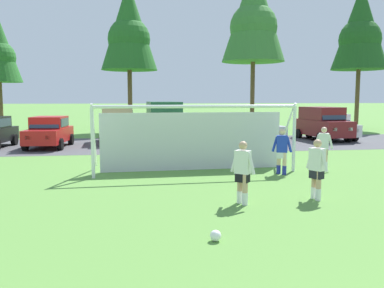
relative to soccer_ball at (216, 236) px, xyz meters
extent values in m
plane|color=#598C3D|center=(1.19, 9.07, -0.11)|extent=(400.00, 400.00, 0.00)
cube|color=#4C4C51|center=(1.19, 16.72, -0.11)|extent=(52.00, 8.40, 0.01)
sphere|color=white|center=(0.00, 0.00, 0.00)|extent=(0.22, 0.22, 0.22)
sphere|color=black|center=(0.00, 0.00, 0.00)|extent=(0.08, 0.08, 0.08)
sphere|color=red|center=(0.06, 0.00, 0.00)|extent=(0.07, 0.07, 0.07)
cylinder|color=white|center=(4.41, 6.95, 1.11)|extent=(0.12, 0.12, 2.44)
cylinder|color=white|center=(-2.91, 6.68, 1.11)|extent=(0.12, 0.12, 2.44)
cylinder|color=white|center=(0.75, 6.82, 2.33)|extent=(7.32, 0.39, 0.12)
cylinder|color=white|center=(4.38, 7.85, 1.23)|extent=(0.15, 1.95, 2.46)
cylinder|color=white|center=(-2.94, 7.58, 1.23)|extent=(0.15, 1.95, 2.46)
cube|color=silver|center=(0.72, 7.82, 0.99)|extent=(6.95, 0.29, 2.20)
cylinder|color=beige|center=(5.76, 7.06, 0.29)|extent=(0.14, 0.14, 0.80)
cylinder|color=beige|center=(5.64, 7.28, 0.29)|extent=(0.14, 0.14, 0.80)
cylinder|color=white|center=(5.76, 7.06, 0.05)|extent=(0.15, 0.15, 0.32)
cylinder|color=white|center=(5.64, 7.28, 0.05)|extent=(0.15, 0.15, 0.32)
cube|color=black|center=(5.70, 7.17, 0.61)|extent=(0.40, 0.35, 0.28)
cube|color=silver|center=(5.70, 7.17, 0.99)|extent=(0.45, 0.39, 0.60)
sphere|color=beige|center=(5.70, 7.17, 1.42)|extent=(0.22, 0.22, 0.22)
cylinder|color=silver|center=(5.91, 7.02, 0.97)|extent=(0.25, 0.18, 0.55)
cylinder|color=silver|center=(5.50, 7.32, 0.97)|extent=(0.25, 0.18, 0.55)
cylinder|color=beige|center=(3.83, 6.36, 0.29)|extent=(0.14, 0.14, 0.80)
cylinder|color=beige|center=(3.67, 6.53, 0.29)|extent=(0.14, 0.14, 0.80)
cylinder|color=#232D99|center=(3.83, 6.36, 0.05)|extent=(0.15, 0.15, 0.32)
cylinder|color=#232D99|center=(3.67, 6.53, 0.05)|extent=(0.15, 0.15, 0.32)
cube|color=silver|center=(3.75, 6.44, 0.61)|extent=(0.39, 0.31, 0.28)
cube|color=#1E38B7|center=(3.75, 6.44, 0.99)|extent=(0.44, 0.35, 0.60)
sphere|color=beige|center=(3.75, 6.44, 1.42)|extent=(0.22, 0.22, 0.22)
cylinder|color=#1E38B7|center=(3.98, 6.33, 0.97)|extent=(0.25, 0.16, 0.55)
cylinder|color=#1E38B7|center=(3.53, 6.56, 0.97)|extent=(0.25, 0.16, 0.55)
cylinder|color=tan|center=(1.28, 2.51, 0.29)|extent=(0.14, 0.14, 0.80)
cylinder|color=tan|center=(1.20, 2.72, 0.29)|extent=(0.14, 0.14, 0.80)
cylinder|color=white|center=(1.28, 2.51, 0.05)|extent=(0.15, 0.15, 0.32)
cylinder|color=white|center=(1.20, 2.72, 0.05)|extent=(0.15, 0.15, 0.32)
cube|color=black|center=(1.24, 2.62, 0.61)|extent=(0.40, 0.39, 0.28)
cube|color=silver|center=(1.24, 2.62, 0.99)|extent=(0.45, 0.43, 0.60)
sphere|color=tan|center=(1.24, 2.62, 1.42)|extent=(0.22, 0.22, 0.22)
cylinder|color=silver|center=(1.41, 2.43, 0.97)|extent=(0.23, 0.22, 0.55)
cylinder|color=silver|center=(1.08, 2.81, 0.97)|extent=(0.23, 0.22, 0.55)
cylinder|color=tan|center=(3.35, 2.67, 0.29)|extent=(0.14, 0.14, 0.80)
cylinder|color=tan|center=(3.33, 2.88, 0.29)|extent=(0.14, 0.14, 0.80)
cylinder|color=white|center=(3.35, 2.67, 0.05)|extent=(0.15, 0.15, 0.32)
cylinder|color=white|center=(3.33, 2.88, 0.05)|extent=(0.15, 0.15, 0.32)
cube|color=black|center=(3.34, 2.78, 0.61)|extent=(0.36, 0.40, 0.28)
cube|color=silver|center=(3.34, 2.78, 0.99)|extent=(0.40, 0.45, 0.60)
sphere|color=tan|center=(3.34, 2.78, 1.42)|extent=(0.22, 0.22, 0.22)
cylinder|color=silver|center=(3.43, 2.54, 0.97)|extent=(0.19, 0.24, 0.55)
cylinder|color=silver|center=(3.25, 3.01, 0.97)|extent=(0.19, 0.24, 0.55)
cube|color=#28384C|center=(-8.56, 16.30, 1.29)|extent=(0.17, 1.78, 0.45)
cube|color=#B21414|center=(-8.76, 18.23, 0.64)|extent=(0.29, 0.10, 0.20)
cylinder|color=black|center=(-8.41, 17.45, 0.21)|extent=(0.29, 0.66, 0.64)
cube|color=red|center=(-6.15, 15.97, 0.59)|extent=(2.07, 4.31, 0.76)
cube|color=red|center=(-6.14, 16.11, 1.29)|extent=(1.79, 2.20, 0.64)
cube|color=#28384C|center=(-6.21, 15.15, 1.27)|extent=(1.55, 0.41, 0.55)
cube|color=#28384C|center=(-5.31, 16.06, 1.29)|extent=(0.16, 1.78, 0.45)
cube|color=white|center=(-5.80, 13.88, 0.64)|extent=(0.28, 0.10, 0.20)
cube|color=white|center=(-6.78, 13.94, 0.64)|extent=(0.28, 0.10, 0.20)
cube|color=#B21414|center=(-5.53, 17.99, 0.64)|extent=(0.28, 0.10, 0.20)
cube|color=#B21414|center=(-6.51, 18.05, 0.64)|extent=(0.28, 0.10, 0.20)
cylinder|color=black|center=(-5.34, 14.61, 0.21)|extent=(0.28, 0.65, 0.64)
cylinder|color=black|center=(-7.14, 14.73, 0.21)|extent=(0.28, 0.65, 0.64)
cylinder|color=black|center=(-5.17, 17.21, 0.21)|extent=(0.28, 0.65, 0.64)
cylinder|color=black|center=(-6.97, 17.32, 0.21)|extent=(0.28, 0.65, 0.64)
cube|color=tan|center=(-2.49, 17.92, 0.71)|extent=(2.13, 4.69, 1.00)
cube|color=tan|center=(-2.50, 18.12, 1.63)|extent=(1.90, 3.08, 0.84)
cube|color=#28384C|center=(-2.43, 16.70, 1.61)|extent=(1.63, 0.46, 0.71)
cube|color=#28384C|center=(-1.62, 18.16, 1.63)|extent=(0.17, 2.55, 0.59)
cube|color=white|center=(-1.85, 15.69, 0.76)|extent=(0.28, 0.09, 0.20)
cube|color=white|center=(-2.90, 15.64, 0.76)|extent=(0.28, 0.09, 0.20)
cube|color=#B21414|center=(-2.08, 20.20, 0.76)|extent=(0.28, 0.09, 0.20)
cube|color=#B21414|center=(-3.12, 20.15, 0.76)|extent=(0.28, 0.09, 0.20)
cylinder|color=black|center=(-1.47, 16.54, 0.21)|extent=(0.27, 0.65, 0.64)
cylinder|color=black|center=(-3.37, 16.45, 0.21)|extent=(0.27, 0.65, 0.64)
cylinder|color=black|center=(-1.61, 19.39, 0.21)|extent=(0.27, 0.65, 0.64)
cylinder|color=black|center=(-3.51, 19.30, 0.21)|extent=(0.27, 0.65, 0.64)
cube|color=#194C2D|center=(0.32, 17.08, 0.76)|extent=(2.09, 4.85, 1.10)
cube|color=#194C2D|center=(0.31, 17.28, 1.86)|extent=(1.91, 4.15, 1.10)
cube|color=#28384C|center=(0.36, 15.31, 1.84)|extent=(1.68, 0.51, 0.91)
cube|color=#28384C|center=(1.22, 17.30, 1.86)|extent=(0.13, 3.48, 0.77)
cube|color=white|center=(0.92, 14.73, 0.81)|extent=(0.28, 0.09, 0.20)
cube|color=white|center=(-0.16, 14.71, 0.81)|extent=(0.28, 0.09, 0.20)
cube|color=#B21414|center=(0.79, 19.45, 0.81)|extent=(0.28, 0.09, 0.20)
cube|color=#B21414|center=(-0.28, 19.42, 0.81)|extent=(0.28, 0.09, 0.20)
cylinder|color=black|center=(1.34, 15.62, 0.21)|extent=(0.26, 0.65, 0.64)
cylinder|color=black|center=(-0.62, 15.57, 0.21)|extent=(0.26, 0.65, 0.64)
cylinder|color=black|center=(1.26, 18.59, 0.21)|extent=(0.26, 0.65, 0.64)
cylinder|color=black|center=(-0.70, 18.54, 0.21)|extent=(0.26, 0.65, 0.64)
cube|color=navy|center=(3.53, 17.85, 0.59)|extent=(1.92, 4.25, 0.76)
cube|color=navy|center=(3.53, 18.00, 1.29)|extent=(1.72, 2.15, 0.64)
cube|color=#28384C|center=(3.55, 17.03, 1.27)|extent=(1.54, 0.36, 0.55)
cube|color=#28384C|center=(4.36, 18.03, 1.29)|extent=(0.09, 1.79, 0.45)
cube|color=white|center=(4.08, 15.81, 0.64)|extent=(0.28, 0.09, 0.20)
cube|color=white|center=(3.10, 15.78, 0.64)|extent=(0.28, 0.09, 0.20)
cube|color=#B21414|center=(3.97, 19.92, 0.64)|extent=(0.28, 0.09, 0.20)
cube|color=#B21414|center=(2.98, 19.90, 0.64)|extent=(0.28, 0.09, 0.20)
cylinder|color=black|center=(4.47, 16.58, 0.21)|extent=(0.26, 0.65, 0.64)
cylinder|color=black|center=(2.67, 16.52, 0.21)|extent=(0.26, 0.65, 0.64)
cylinder|color=black|center=(4.39, 19.18, 0.21)|extent=(0.26, 0.65, 0.64)
cylinder|color=black|center=(2.59, 19.13, 0.21)|extent=(0.26, 0.65, 0.64)
cube|color=#B2B2BC|center=(6.46, 17.20, 0.59)|extent=(1.92, 4.25, 0.76)
cube|color=#B2B2BC|center=(6.46, 17.35, 1.29)|extent=(1.71, 2.15, 0.64)
cube|color=#28384C|center=(6.49, 16.38, 1.27)|extent=(1.54, 0.36, 0.55)
cube|color=#28384C|center=(7.30, 17.38, 1.29)|extent=(0.09, 1.79, 0.45)
cube|color=white|center=(7.02, 15.16, 0.64)|extent=(0.28, 0.09, 0.20)
cube|color=white|center=(6.03, 15.13, 0.64)|extent=(0.28, 0.09, 0.20)
cube|color=#B21414|center=(6.90, 19.28, 0.64)|extent=(0.28, 0.09, 0.20)
cube|color=#B21414|center=(5.91, 19.25, 0.64)|extent=(0.28, 0.09, 0.20)
cylinder|color=black|center=(7.40, 15.93, 0.21)|extent=(0.26, 0.65, 0.64)
cylinder|color=black|center=(5.60, 15.88, 0.21)|extent=(0.26, 0.65, 0.64)
cylinder|color=black|center=(7.33, 18.53, 0.21)|extent=(0.26, 0.65, 0.64)
cylinder|color=black|center=(5.53, 18.48, 0.21)|extent=(0.26, 0.65, 0.64)
cube|color=maroon|center=(10.78, 17.62, 0.71)|extent=(2.24, 4.73, 1.00)
cube|color=maroon|center=(10.77, 17.82, 1.63)|extent=(1.97, 3.12, 0.84)
cube|color=#28384C|center=(10.87, 16.40, 1.61)|extent=(1.64, 0.50, 0.71)
cube|color=#28384C|center=(11.65, 17.88, 1.63)|extent=(0.23, 2.55, 0.59)
cube|color=white|center=(11.47, 15.40, 0.76)|extent=(0.29, 0.10, 0.20)
cube|color=white|center=(10.43, 15.32, 0.76)|extent=(0.29, 0.10, 0.20)
cube|color=#B21414|center=(11.13, 19.91, 0.76)|extent=(0.29, 0.10, 0.20)
cube|color=#B21414|center=(10.09, 19.83, 0.76)|extent=(0.29, 0.10, 0.20)
cylinder|color=black|center=(11.83, 16.27, 0.21)|extent=(0.29, 0.66, 0.64)
cylinder|color=black|center=(9.94, 16.12, 0.21)|extent=(0.29, 0.66, 0.64)
cylinder|color=black|center=(11.62, 19.11, 0.21)|extent=(0.29, 0.66, 0.64)
cylinder|color=black|center=(9.73, 18.97, 0.21)|extent=(0.29, 0.66, 0.64)
cube|color=silver|center=(11.48, 17.79, 0.59)|extent=(2.00, 4.28, 0.76)
cube|color=silver|center=(11.47, 17.94, 1.29)|extent=(1.75, 2.18, 0.64)
cube|color=#28384C|center=(11.52, 16.97, 1.27)|extent=(1.54, 0.39, 0.55)
cube|color=#28384C|center=(12.31, 17.98, 1.29)|extent=(0.13, 1.78, 0.45)
cube|color=white|center=(12.07, 15.75, 0.64)|extent=(0.28, 0.09, 0.20)
cube|color=white|center=(11.08, 15.71, 0.64)|extent=(0.28, 0.09, 0.20)
cube|color=#B21414|center=(11.88, 19.87, 0.64)|extent=(0.28, 0.09, 0.20)
cube|color=#B21414|center=(10.89, 19.82, 0.64)|extent=(0.28, 0.09, 0.20)
cylinder|color=black|center=(12.44, 16.53, 0.21)|extent=(0.27, 0.65, 0.64)
cylinder|color=black|center=(10.64, 16.45, 0.21)|extent=(0.27, 0.65, 0.64)
cylinder|color=black|center=(12.32, 19.13, 0.21)|extent=(0.27, 0.65, 0.64)
cylinder|color=black|center=(10.52, 19.05, 0.21)|extent=(0.27, 0.65, 0.64)
cylinder|color=brown|center=(-12.23, 27.82, 1.91)|extent=(0.36, 0.36, 4.04)
cylinder|color=brown|center=(-1.73, 25.97, 2.38)|extent=(0.36, 0.36, 4.98)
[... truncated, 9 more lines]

